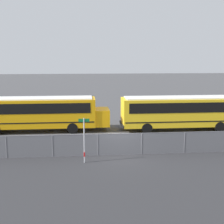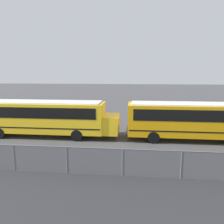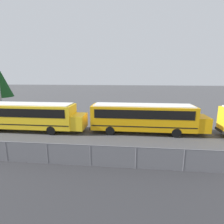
% 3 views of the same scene
% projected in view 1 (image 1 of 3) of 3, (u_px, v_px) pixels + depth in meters
% --- Properties ---
extents(ground_plane, '(200.00, 200.00, 0.00)m').
position_uv_depth(ground_plane, '(120.00, 155.00, 21.69)').
color(ground_plane, '#424244').
extents(road_strip, '(147.40, 12.00, 0.01)m').
position_uv_depth(road_strip, '(133.00, 192.00, 15.81)').
color(road_strip, '#2B2B2D').
rests_on(road_strip, ground_plane).
extents(fence, '(113.47, 0.07, 1.54)m').
position_uv_depth(fence, '(120.00, 144.00, 21.55)').
color(fence, '#9EA0A5').
rests_on(fence, ground_plane).
extents(school_bus_3, '(12.16, 2.61, 3.09)m').
position_uv_depth(school_bus_3, '(39.00, 111.00, 28.22)').
color(school_bus_3, orange).
rests_on(school_bus_3, ground_plane).
extents(school_bus_4, '(12.16, 2.61, 3.09)m').
position_uv_depth(school_bus_4, '(183.00, 110.00, 28.73)').
color(school_bus_4, yellow).
rests_on(school_bus_4, ground_plane).
extents(street_sign, '(0.70, 0.09, 2.94)m').
position_uv_depth(street_sign, '(84.00, 139.00, 19.86)').
color(street_sign, '#B7B7BC').
rests_on(street_sign, ground_plane).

